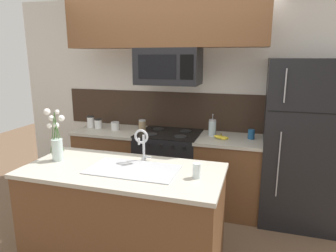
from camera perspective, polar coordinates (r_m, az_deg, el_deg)
The scene contains 21 objects.
ground_plane at distance 3.30m, azimuth -4.65°, elevation -20.89°, with size 10.00×10.00×0.00m, color brown.
rear_partition at distance 3.92m, azimuth 6.00°, elevation 5.07°, with size 5.20×0.10×2.60m, color silver.
splash_band at distance 3.96m, azimuth 1.52°, elevation 3.01°, with size 3.15×0.01×0.48m, color #332319.
back_counter_left at distance 4.13m, azimuth -10.52°, elevation -6.75°, with size 0.86×0.65×0.91m.
back_counter_right at distance 3.72m, azimuth 11.42°, elevation -9.08°, with size 0.76×0.65×0.91m.
stove_range at distance 3.84m, azimuth 0.17°, elevation -7.96°, with size 0.76×0.64×0.93m.
microwave at distance 3.57m, azimuth 0.08°, elevation 11.28°, with size 0.74×0.40×0.42m.
upper_cabinet_band at distance 3.58m, azimuth -0.82°, elevation 19.46°, with size 2.32×0.34×0.60m, color brown.
refrigerator at distance 3.61m, azimuth 23.93°, elevation -2.97°, with size 0.79×0.74×1.83m.
storage_jar_tall at distance 4.16m, azimuth -14.51°, elevation 0.80°, with size 0.09×0.09×0.16m.
storage_jar_medium at distance 4.08m, azimuth -13.15°, elevation 0.43°, with size 0.10×0.10×0.13m.
storage_jar_short at distance 3.95m, azimuth -10.03°, elevation 0.02°, with size 0.11×0.11×0.11m.
storage_jar_squat at distance 3.82m, azimuth -4.91°, elevation 0.07°, with size 0.09×0.09×0.15m.
banana_bunch at distance 3.52m, azimuth 10.09°, elevation -2.11°, with size 0.19×0.13×0.07m.
french_press at distance 3.63m, azimuth 8.44°, elevation -0.32°, with size 0.09×0.09×0.27m.
coffee_tin at distance 3.60m, azimuth 15.59°, elevation -1.52°, with size 0.08×0.08×0.11m, color #1E5184.
island_counter at distance 2.80m, azimuth -8.38°, elevation -16.70°, with size 1.71×0.80×0.91m.
kitchen_sink at distance 2.59m, azimuth -6.63°, elevation -9.69°, with size 0.76×0.43×0.16m.
sink_faucet at distance 2.69m, azimuth -4.99°, elevation -2.80°, with size 0.14×0.14×0.31m.
drinking_glass at distance 2.38m, azimuth 5.48°, elevation -8.45°, with size 0.06×0.06×0.12m.
flower_vase at distance 2.92m, azimuth -20.44°, elevation -3.02°, with size 0.15×0.17×0.48m.
Camera 1 is at (1.03, -2.54, 1.84)m, focal length 32.00 mm.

